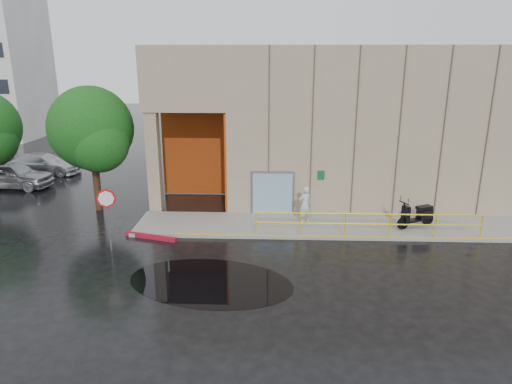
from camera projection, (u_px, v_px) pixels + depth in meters
ground at (266, 271)px, 16.64m from camera, size 120.00×120.00×0.00m
sidewalk at (355, 226)px, 20.77m from camera, size 20.00×3.00×0.15m
building at (360, 117)px, 25.76m from camera, size 20.00×10.17×8.00m
guardrail at (368, 225)px, 19.30m from camera, size 9.56×0.06×1.03m
person at (305, 205)px, 20.80m from camera, size 0.75×0.68×1.73m
scooter at (417, 209)px, 20.24m from camera, size 2.00×1.37×1.51m
stop_sign at (107, 206)px, 17.83m from camera, size 0.77×0.19×2.60m
red_curb at (151, 237)px, 19.55m from camera, size 2.35×0.85×0.18m
puddle at (210, 282)px, 15.82m from camera, size 6.42×4.67×0.01m
car_a at (12, 175)px, 26.88m from camera, size 4.81×2.27×1.59m
car_c at (43, 164)px, 30.09m from camera, size 4.72×1.93×1.37m
tree_near at (93, 132)px, 21.99m from camera, size 4.06×4.08×6.20m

